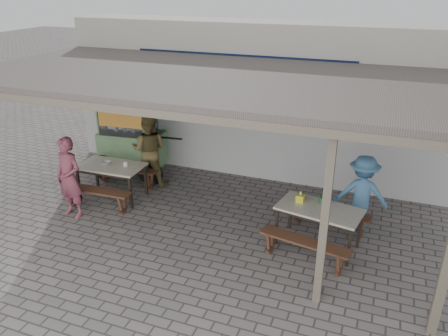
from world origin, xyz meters
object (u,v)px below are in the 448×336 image
Objects in this scene: patron_right_table at (362,194)px; bench_left_wall at (127,172)px; bench_left_street at (97,195)px; bench_right_street at (304,246)px; vendor_cart at (131,139)px; patron_wall_side at (149,150)px; table_right at (319,212)px; patron_street_side at (69,178)px; table_left at (111,168)px; donation_box at (324,200)px; tissue_box at (300,198)px; bench_right_wall at (329,214)px; condiment_jar at (126,164)px; condiment_bowl at (106,163)px.

bench_left_wall is at bearing -6.76° from patron_right_table.
bench_left_street is 4.32m from bench_right_street.
bench_left_street is 0.70× the size of vendor_cart.
table_right is at bearing 150.51° from patron_wall_side.
patron_street_side is at bearing -101.89° from bench_left_wall.
patron_right_table reaches higher than table_right.
patron_wall_side reaches higher than bench_left_street.
patron_street_side is 1.11× the size of patron_right_table.
table_left is 0.90× the size of bench_right_street.
table_left is at bearing -85.89° from vendor_cart.
patron_right_table reaches higher than bench_right_street.
donation_box reaches higher than bench_left_street.
tissue_box is (-0.99, -0.73, 0.08)m from patron_right_table.
bench_right_street is 1.00× the size of bench_right_wall.
patron_street_side is 1.20m from condiment_jar.
table_left is at bearing 90.00° from bench_left_street.
tissue_box is at bearing 150.66° from patron_wall_side.
bench_left_street is at bearing 6.37° from patron_right_table.
table_left reaches higher than bench_left_wall.
donation_box is at bearing -1.80° from condiment_bowl.
table_right is 0.73× the size of vendor_cart.
vendor_cart is 15.61× the size of tissue_box.
condiment_jar is (0.52, -1.08, -0.13)m from vendor_cart.
donation_box is (4.46, 0.47, 0.47)m from bench_left_street.
patron_street_side is at bearing -170.10° from donation_box.
patron_wall_side is at bearing 173.64° from table_right.
table_left and table_right have the same top height.
tissue_box reaches higher than condiment_bowl.
donation_box is at bearing -10.76° from bench_left_wall.
tissue_box reaches higher than donation_box.
patron_right_table is (5.07, 0.51, 0.07)m from table_left.
condiment_jar is (-4.00, 1.03, 0.46)m from bench_right_street.
patron_right_table is at bearing 10.51° from bench_left_street.
bench_left_wall is at bearing 123.52° from condiment_jar.
table_right is (4.44, -0.34, 0.00)m from table_left.
table_right is 1.03× the size of patron_right_table.
donation_box is (4.04, -0.99, -0.03)m from patron_wall_side.
bench_right_wall is 4.71m from condiment_bowl.
patron_wall_side reaches higher than table_right.
patron_street_side is 5.56m from patron_right_table.
vendor_cart is at bearing -36.34° from patron_wall_side.
bench_left_wall is 1.64m from patron_street_side.
bench_left_wall and bench_right_street have the same top height.
bench_right_street is 5.03m from vendor_cart.
patron_right_table is at bearing 47.32° from donation_box.
tissue_box reaches higher than bench_left_street.
condiment_bowl is at bearing -103.59° from bench_left_wall.
bench_right_street is at bearing -100.64° from donation_box.
table_left is 4.08m from tissue_box.
vendor_cart is at bearing 93.35° from condiment_bowl.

